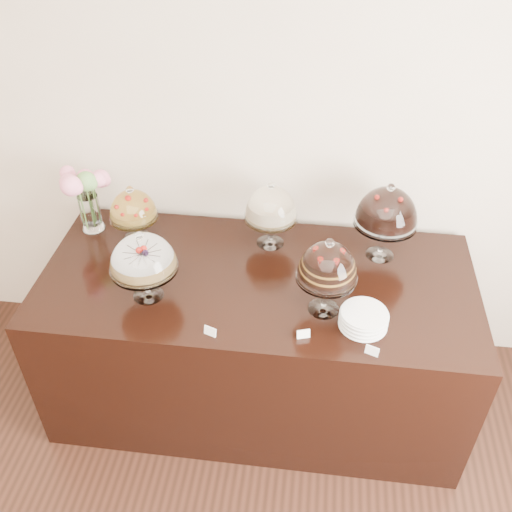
# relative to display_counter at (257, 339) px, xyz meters

# --- Properties ---
(wall_back) EXTENTS (5.00, 0.04, 3.00)m
(wall_back) POSITION_rel_display_counter_xyz_m (-0.07, 0.55, 1.05)
(wall_back) COLOR beige
(wall_back) RESTS_ON ground
(display_counter) EXTENTS (2.20, 1.00, 0.90)m
(display_counter) POSITION_rel_display_counter_xyz_m (0.00, 0.00, 0.00)
(display_counter) COLOR black
(display_counter) RESTS_ON ground
(cake_stand_sugar_sponge) EXTENTS (0.32, 0.32, 0.38)m
(cake_stand_sugar_sponge) POSITION_rel_display_counter_xyz_m (-0.51, -0.19, 0.69)
(cake_stand_sugar_sponge) COLOR white
(cake_stand_sugar_sponge) RESTS_ON display_counter
(cake_stand_choco_layer) EXTENTS (0.28, 0.28, 0.41)m
(cake_stand_choco_layer) POSITION_rel_display_counter_xyz_m (0.34, -0.18, 0.72)
(cake_stand_choco_layer) COLOR white
(cake_stand_choco_layer) RESTS_ON display_counter
(cake_stand_cheesecake) EXTENTS (0.28, 0.28, 0.38)m
(cake_stand_cheesecake) POSITION_rel_display_counter_xyz_m (0.03, 0.30, 0.69)
(cake_stand_cheesecake) COLOR white
(cake_stand_cheesecake) RESTS_ON display_counter
(cake_stand_dark_choco) EXTENTS (0.33, 0.33, 0.44)m
(cake_stand_dark_choco) POSITION_rel_display_counter_xyz_m (0.62, 0.27, 0.74)
(cake_stand_dark_choco) COLOR white
(cake_stand_dark_choco) RESTS_ON display_counter
(cake_stand_fruit_tart) EXTENTS (0.26, 0.26, 0.33)m
(cake_stand_fruit_tart) POSITION_rel_display_counter_xyz_m (-0.70, 0.25, 0.65)
(cake_stand_fruit_tart) COLOR white
(cake_stand_fruit_tart) RESTS_ON display_counter
(flower_vase) EXTENTS (0.26, 0.31, 0.41)m
(flower_vase) POSITION_rel_display_counter_xyz_m (-0.96, 0.29, 0.71)
(flower_vase) COLOR white
(flower_vase) RESTS_ON display_counter
(plate_stack) EXTENTS (0.22, 0.22, 0.08)m
(plate_stack) POSITION_rel_display_counter_xyz_m (0.52, -0.27, 0.49)
(plate_stack) COLOR white
(plate_stack) RESTS_ON display_counter
(price_card_left) EXTENTS (0.06, 0.04, 0.04)m
(price_card_left) POSITION_rel_display_counter_xyz_m (-0.16, -0.42, 0.47)
(price_card_left) COLOR white
(price_card_left) RESTS_ON display_counter
(price_card_right) EXTENTS (0.06, 0.04, 0.04)m
(price_card_right) POSITION_rel_display_counter_xyz_m (0.56, -0.44, 0.47)
(price_card_right) COLOR white
(price_card_right) RESTS_ON display_counter
(price_card_extra) EXTENTS (0.06, 0.03, 0.04)m
(price_card_extra) POSITION_rel_display_counter_xyz_m (0.26, -0.38, 0.47)
(price_card_extra) COLOR white
(price_card_extra) RESTS_ON display_counter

